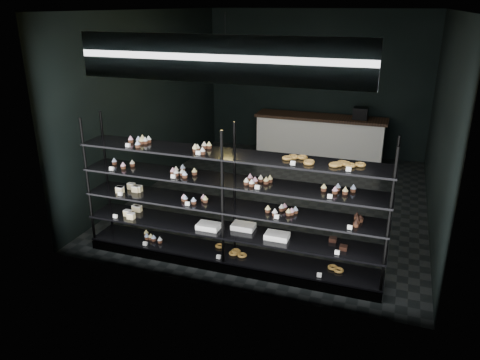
% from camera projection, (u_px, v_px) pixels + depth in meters
% --- Properties ---
extents(room, '(5.01, 6.01, 3.20)m').
position_uv_depth(room, '(283.00, 111.00, 7.89)').
color(room, black).
rests_on(room, ground).
extents(display_shelf, '(4.00, 0.50, 1.91)m').
position_uv_depth(display_shelf, '(227.00, 221.00, 6.10)').
color(display_shelf, black).
rests_on(display_shelf, room).
extents(signage, '(3.30, 0.05, 0.50)m').
position_uv_depth(signage, '(217.00, 59.00, 4.90)').
color(signage, '#0D1D41').
rests_on(signage, room).
extents(pendant_lamp, '(0.35, 0.35, 0.90)m').
position_uv_depth(pendant_lamp, '(225.00, 63.00, 7.06)').
color(pendant_lamp, black).
rests_on(pendant_lamp, room).
extents(service_counter, '(2.86, 0.65, 1.23)m').
position_uv_depth(service_counter, '(320.00, 137.00, 10.41)').
color(service_counter, silver).
rests_on(service_counter, room).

